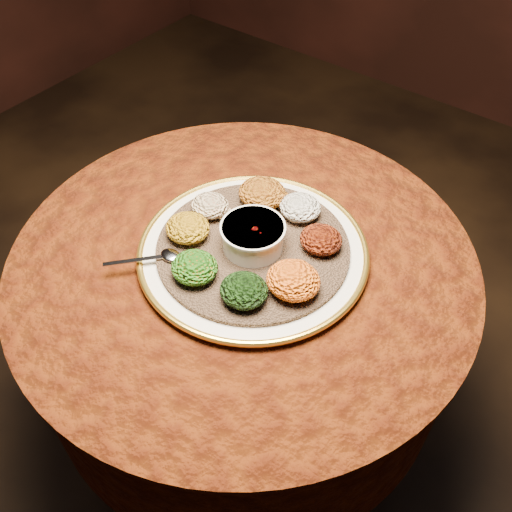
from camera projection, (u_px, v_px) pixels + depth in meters
The scene contains 13 objects.
table at pixel (244, 309), 1.30m from camera, with size 0.96×0.96×0.73m.
platter at pixel (253, 251), 1.16m from camera, with size 0.47×0.47×0.02m.
injera at pixel (253, 248), 1.15m from camera, with size 0.39×0.39×0.01m, color brown.
stew_bowl at pixel (253, 235), 1.12m from camera, with size 0.13×0.13×0.05m.
spoon at pixel (165, 256), 1.12m from camera, with size 0.11×0.12×0.01m.
portion_ayib at pixel (300, 207), 1.19m from camera, with size 0.09×0.08×0.04m, color beige.
portion_kitfo at pixel (321, 239), 1.13m from camera, with size 0.09×0.08×0.04m, color black.
portion_tikil at pixel (293, 280), 1.05m from camera, with size 0.10×0.10×0.05m, color #A3620D.
portion_gomen at pixel (244, 290), 1.04m from camera, with size 0.09×0.09×0.04m, color black.
portion_mixveg at pixel (194, 267), 1.07m from camera, with size 0.09×0.09×0.04m, color #9E400A.
portion_kik at pixel (188, 228), 1.15m from camera, with size 0.09×0.09×0.04m, color #A5700E.
portion_timatim at pixel (210, 206), 1.20m from camera, with size 0.08×0.08×0.04m, color maroon.
portion_shiro at pixel (262, 193), 1.22m from camera, with size 0.10×0.10×0.05m, color #8E5011.
Camera 1 is at (0.50, -0.62, 1.58)m, focal length 40.00 mm.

